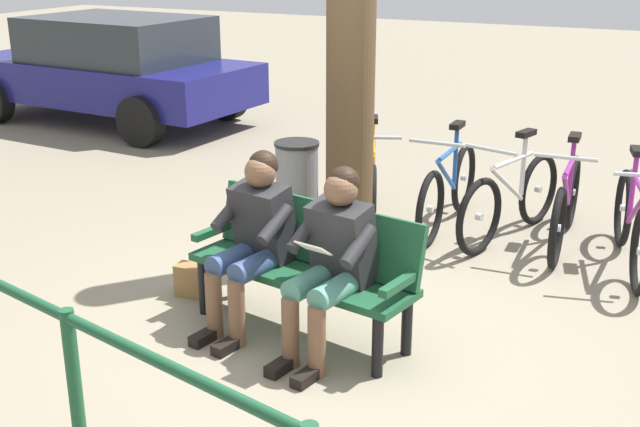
{
  "coord_description": "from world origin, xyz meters",
  "views": [
    {
      "loc": [
        -2.17,
        4.4,
        2.52
      ],
      "look_at": [
        0.1,
        -0.18,
        0.75
      ],
      "focal_mm": 45.27,
      "sensor_mm": 36.0,
      "label": 1
    }
  ],
  "objects_px": {
    "person_reading": "(332,255)",
    "bicycle_blue": "(372,182)",
    "tree_trunk": "(351,49)",
    "litter_bin": "(297,190)",
    "handbag": "(196,281)",
    "bicycle_red": "(511,199)",
    "bench": "(307,259)",
    "bicycle_silver": "(448,189)",
    "person_companion": "(254,233)",
    "parked_car": "(112,67)",
    "bicycle_purple": "(632,225)",
    "bicycle_black": "(566,205)"
  },
  "relations": [
    {
      "from": "bicycle_silver",
      "to": "parked_car",
      "type": "relative_size",
      "value": 0.39
    },
    {
      "from": "person_reading",
      "to": "bicycle_black",
      "type": "height_order",
      "value": "person_reading"
    },
    {
      "from": "handbag",
      "to": "bicycle_purple",
      "type": "xyz_separation_m",
      "value": [
        -2.77,
        -2.0,
        0.24
      ]
    },
    {
      "from": "bench",
      "to": "litter_bin",
      "type": "bearing_deg",
      "value": -49.75
    },
    {
      "from": "litter_bin",
      "to": "bicycle_purple",
      "type": "height_order",
      "value": "bicycle_purple"
    },
    {
      "from": "bicycle_purple",
      "to": "bicycle_blue",
      "type": "relative_size",
      "value": 1.05
    },
    {
      "from": "person_reading",
      "to": "bicycle_blue",
      "type": "bearing_deg",
      "value": -62.43
    },
    {
      "from": "bicycle_black",
      "to": "parked_car",
      "type": "distance_m",
      "value": 6.98
    },
    {
      "from": "bicycle_purple",
      "to": "bicycle_black",
      "type": "bearing_deg",
      "value": -128.18
    },
    {
      "from": "bench",
      "to": "tree_trunk",
      "type": "bearing_deg",
      "value": -67.0
    },
    {
      "from": "tree_trunk",
      "to": "litter_bin",
      "type": "height_order",
      "value": "tree_trunk"
    },
    {
      "from": "person_reading",
      "to": "parked_car",
      "type": "xyz_separation_m",
      "value": [
        5.67,
        -4.69,
        0.11
      ]
    },
    {
      "from": "bench",
      "to": "bicycle_purple",
      "type": "bearing_deg",
      "value": -120.74
    },
    {
      "from": "person_reading",
      "to": "bicycle_black",
      "type": "bearing_deg",
      "value": -100.4
    },
    {
      "from": "person_reading",
      "to": "tree_trunk",
      "type": "xyz_separation_m",
      "value": [
        0.59,
        -1.56,
        1.03
      ]
    },
    {
      "from": "bicycle_black",
      "to": "bicycle_red",
      "type": "bearing_deg",
      "value": -89.21
    },
    {
      "from": "bench",
      "to": "bicycle_black",
      "type": "xyz_separation_m",
      "value": [
        -1.25,
        -2.34,
        -0.15
      ]
    },
    {
      "from": "bicycle_red",
      "to": "bicycle_blue",
      "type": "height_order",
      "value": "same"
    },
    {
      "from": "bicycle_blue",
      "to": "bicycle_red",
      "type": "bearing_deg",
      "value": 69.27
    },
    {
      "from": "bicycle_red",
      "to": "person_reading",
      "type": "bearing_deg",
      "value": 4.22
    },
    {
      "from": "litter_bin",
      "to": "bicycle_red",
      "type": "xyz_separation_m",
      "value": [
        -1.68,
        -0.78,
        -0.07
      ]
    },
    {
      "from": "bicycle_silver",
      "to": "bicycle_blue",
      "type": "distance_m",
      "value": 0.71
    },
    {
      "from": "bicycle_silver",
      "to": "parked_car",
      "type": "distance_m",
      "value": 6.01
    },
    {
      "from": "bicycle_blue",
      "to": "parked_car",
      "type": "relative_size",
      "value": 0.36
    },
    {
      "from": "handbag",
      "to": "bicycle_red",
      "type": "bearing_deg",
      "value": -128.4
    },
    {
      "from": "bicycle_red",
      "to": "parked_car",
      "type": "xyz_separation_m",
      "value": [
        6.17,
        -2.16,
        0.41
      ]
    },
    {
      "from": "tree_trunk",
      "to": "bicycle_black",
      "type": "relative_size",
      "value": 2.01
    },
    {
      "from": "person_companion",
      "to": "person_reading",
      "type": "bearing_deg",
      "value": 179.95
    },
    {
      "from": "bench",
      "to": "tree_trunk",
      "type": "relative_size",
      "value": 0.49
    },
    {
      "from": "bench",
      "to": "bicycle_red",
      "type": "bearing_deg",
      "value": -98.76
    },
    {
      "from": "bicycle_black",
      "to": "bicycle_purple",
      "type": "bearing_deg",
      "value": 61.93
    },
    {
      "from": "handbag",
      "to": "parked_car",
      "type": "distance_m",
      "value": 6.25
    },
    {
      "from": "bench",
      "to": "bicycle_silver",
      "type": "height_order",
      "value": "bicycle_silver"
    },
    {
      "from": "parked_car",
      "to": "bicycle_silver",
      "type": "bearing_deg",
      "value": 162.66
    },
    {
      "from": "bench",
      "to": "person_companion",
      "type": "bearing_deg",
      "value": 27.35
    },
    {
      "from": "person_companion",
      "to": "bicycle_black",
      "type": "relative_size",
      "value": 0.71
    },
    {
      "from": "person_companion",
      "to": "bicycle_red",
      "type": "height_order",
      "value": "person_companion"
    },
    {
      "from": "person_companion",
      "to": "bicycle_silver",
      "type": "relative_size",
      "value": 0.71
    },
    {
      "from": "tree_trunk",
      "to": "bicycle_purple",
      "type": "distance_m",
      "value": 2.61
    },
    {
      "from": "bicycle_silver",
      "to": "bicycle_red",
      "type": "bearing_deg",
      "value": 85.8
    },
    {
      "from": "tree_trunk",
      "to": "bicycle_blue",
      "type": "xyz_separation_m",
      "value": [
        0.18,
        -0.91,
        -1.33
      ]
    },
    {
      "from": "person_companion",
      "to": "parked_car",
      "type": "xyz_separation_m",
      "value": [
        5.04,
        -4.58,
        0.11
      ]
    },
    {
      "from": "litter_bin",
      "to": "parked_car",
      "type": "relative_size",
      "value": 0.2
    },
    {
      "from": "bicycle_black",
      "to": "bicycle_red",
      "type": "distance_m",
      "value": 0.46
    },
    {
      "from": "bench",
      "to": "handbag",
      "type": "relative_size",
      "value": 5.53
    },
    {
      "from": "tree_trunk",
      "to": "bicycle_red",
      "type": "relative_size",
      "value": 2.07
    },
    {
      "from": "bicycle_purple",
      "to": "bicycle_silver",
      "type": "relative_size",
      "value": 0.98
    },
    {
      "from": "bicycle_red",
      "to": "bicycle_silver",
      "type": "relative_size",
      "value": 0.97
    },
    {
      "from": "bicycle_silver",
      "to": "parked_car",
      "type": "bearing_deg",
      "value": -111.78
    },
    {
      "from": "tree_trunk",
      "to": "bicycle_black",
      "type": "height_order",
      "value": "tree_trunk"
    }
  ]
}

